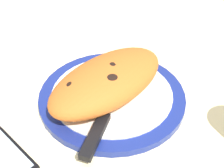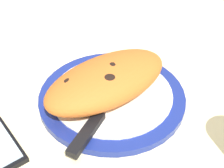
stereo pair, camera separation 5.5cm
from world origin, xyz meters
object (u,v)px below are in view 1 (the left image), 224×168
at_px(plate, 112,95).
at_px(smartphone, 0,159).
at_px(knife, 101,123).
at_px(calzone, 109,81).
at_px(fork, 92,80).

relative_size(plate, smartphone, 2.21).
distance_m(knife, smartphone, 0.17).
height_order(calzone, smartphone, calzone).
xyz_separation_m(knife, smartphone, (0.17, -0.04, -0.02)).
bearing_deg(plate, smartphone, 6.53).
relative_size(calzone, smartphone, 2.14).
bearing_deg(fork, knife, 66.59).
bearing_deg(calzone, fork, -85.60).
xyz_separation_m(fork, smartphone, (0.21, 0.08, -0.01)).
distance_m(calzone, smartphone, 0.22).
bearing_deg(knife, smartphone, -12.36).
height_order(plate, knife, knife).
distance_m(calzone, fork, 0.06).
xyz_separation_m(calzone, fork, (0.00, -0.06, -0.03)).
bearing_deg(plate, knife, 44.80).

